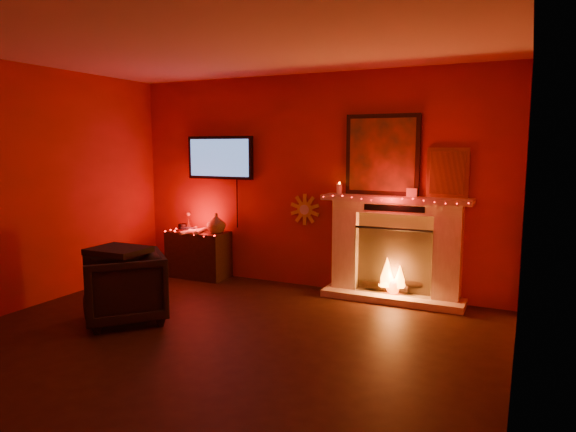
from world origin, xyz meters
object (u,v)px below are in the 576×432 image
object	(u,v)px
console_table	(199,251)
fireplace	(395,239)
tv	(220,158)
armchair	(124,287)
sunburst_clock	(305,210)

from	to	relation	value
console_table	fireplace	bearing A→B (deg)	2.75
console_table	tv	bearing A→B (deg)	38.59
tv	armchair	xyz separation A→B (m)	(0.11, -2.04, -1.28)
fireplace	sunburst_clock	world-z (taller)	fireplace
fireplace	sunburst_clock	xyz separation A→B (m)	(-1.19, 0.09, 0.28)
armchair	tv	bearing A→B (deg)	135.63
tv	sunburst_clock	xyz separation A→B (m)	(1.25, 0.03, -0.65)
fireplace	console_table	size ratio (longest dim) A/B	2.41
fireplace	armchair	size ratio (longest dim) A/B	2.73
sunburst_clock	console_table	size ratio (longest dim) A/B	0.44
fireplace	console_table	bearing A→B (deg)	-177.25
tv	console_table	distance (m)	1.32
sunburst_clock	console_table	bearing A→B (deg)	-171.61
fireplace	tv	world-z (taller)	fireplace
sunburst_clock	armchair	size ratio (longest dim) A/B	0.50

